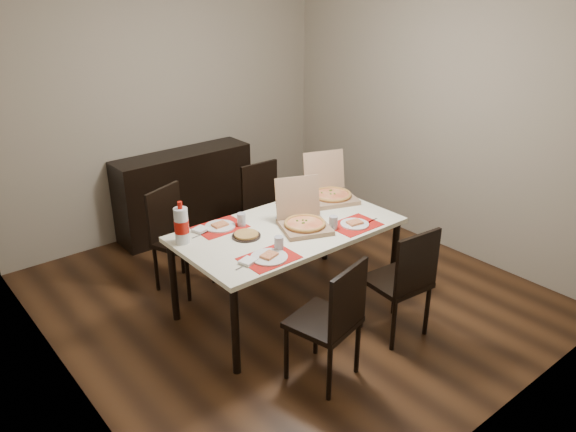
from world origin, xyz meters
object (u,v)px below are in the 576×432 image
at_px(sideboard, 185,192).
at_px(chair_far_right, 267,206).
at_px(dining_table, 288,235).
at_px(chair_near_left, 332,318).
at_px(chair_near_right, 404,279).
at_px(dip_bowl, 283,219).
at_px(chair_far_left, 176,234).
at_px(pizza_box_center, 304,221).
at_px(soda_bottle, 182,225).

height_order(sideboard, chair_far_right, chair_far_right).
distance_m(dining_table, chair_near_left, 1.01).
xyz_separation_m(chair_near_right, dip_bowl, (-0.36, 1.02, 0.25)).
distance_m(sideboard, dip_bowl, 1.82).
height_order(chair_near_left, chair_far_right, same).
height_order(chair_far_left, dip_bowl, chair_far_left).
xyz_separation_m(sideboard, chair_far_right, (0.36, -1.00, 0.06)).
xyz_separation_m(sideboard, pizza_box_center, (-0.03, -2.01, 0.36)).
distance_m(dining_table, pizza_box_center, 0.18).
bearing_deg(chair_far_left, chair_far_right, 0.13).
bearing_deg(chair_far_right, pizza_box_center, -111.26).
distance_m(chair_far_left, pizza_box_center, 1.22).
xyz_separation_m(chair_far_left, pizza_box_center, (0.63, -1.01, 0.30)).
relative_size(sideboard, chair_far_left, 1.61).
xyz_separation_m(dining_table, chair_far_left, (-0.53, 0.92, -0.17)).
bearing_deg(chair_near_right, chair_far_left, 117.75).
relative_size(dining_table, dip_bowl, 15.41).
bearing_deg(chair_near_right, pizza_box_center, 112.13).
distance_m(sideboard, chair_near_left, 2.89).
distance_m(sideboard, pizza_box_center, 2.04).
xyz_separation_m(sideboard, chair_near_left, (-0.49, -2.84, 0.06)).
bearing_deg(pizza_box_center, chair_near_right, -67.87).
bearing_deg(dip_bowl, dining_table, -111.84).
xyz_separation_m(chair_near_right, chair_far_right, (0.07, 1.81, 0.00)).
relative_size(sideboard, dip_bowl, 12.84).
bearing_deg(dip_bowl, chair_near_right, -70.34).
xyz_separation_m(dining_table, pizza_box_center, (0.09, -0.09, 0.13)).
height_order(chair_far_right, dip_bowl, chair_far_right).
xyz_separation_m(chair_near_left, pizza_box_center, (0.46, 0.83, 0.30)).
relative_size(sideboard, chair_near_left, 1.61).
bearing_deg(dip_bowl, chair_far_right, 61.38).
distance_m(chair_far_right, pizza_box_center, 1.13).
bearing_deg(dining_table, chair_far_right, 62.31).
height_order(dining_table, pizza_box_center, pizza_box_center).
distance_m(chair_near_right, dip_bowl, 1.11).
bearing_deg(chair_far_right, soda_bottle, -154.02).
relative_size(sideboard, pizza_box_center, 2.86).
xyz_separation_m(dining_table, chair_far_right, (0.49, 0.93, -0.17)).
relative_size(sideboard, soda_bottle, 4.45).
xyz_separation_m(chair_far_right, soda_bottle, (-1.29, -0.63, 0.38)).
bearing_deg(soda_bottle, chair_far_right, 25.98).
xyz_separation_m(pizza_box_center, soda_bottle, (-0.89, 0.39, 0.08)).
distance_m(chair_near_right, chair_far_left, 2.04).
bearing_deg(chair_far_left, pizza_box_center, -58.18).
relative_size(chair_near_right, chair_far_left, 1.00).
bearing_deg(chair_near_left, chair_near_right, 2.72).
height_order(dining_table, dip_bowl, dip_bowl).
xyz_separation_m(chair_near_left, dip_bowl, (0.42, 1.05, 0.25)).
height_order(chair_near_right, dip_bowl, chair_near_right).
relative_size(pizza_box_center, soda_bottle, 1.56).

